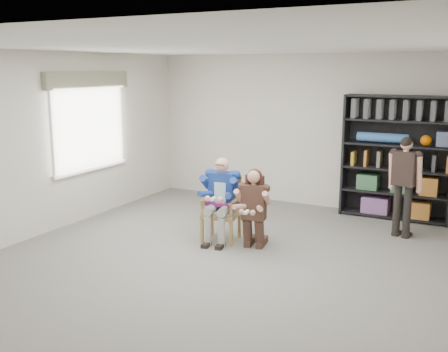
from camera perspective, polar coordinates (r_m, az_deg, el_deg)
The scene contains 8 objects.
room_shell at distance 6.68m, azimuth -0.84°, elevation 1.86°, with size 6.00×7.00×2.80m, color silver, non-canonical shape.
floor at distance 7.05m, azimuth -0.80°, elevation -9.42°, with size 6.00×7.00×0.01m, color slate.
window_left at distance 9.15m, azimuth -14.37°, elevation 5.60°, with size 0.16×2.00×1.75m, color silver, non-canonical shape.
armchair at distance 7.80m, azimuth -0.33°, elevation -3.60°, with size 0.56×0.54×0.97m, color olive, non-canonical shape.
seated_man at distance 7.76m, azimuth -0.33°, elevation -2.56°, with size 0.54×0.76×1.26m, color navy, non-canonical shape.
kneeling_woman at distance 7.42m, azimuth 3.22°, elevation -3.66°, with size 0.49×0.78×1.16m, color #3D271F, non-canonical shape.
bookshelf at distance 9.31m, azimuth 18.27°, elevation 1.87°, with size 1.80×0.38×2.10m, color black, non-canonical shape.
standing_man at distance 8.33m, azimuth 18.97°, elevation -1.19°, with size 0.48×0.27×1.55m, color black, non-canonical shape.
Camera 1 is at (3.10, -5.80, 2.53)m, focal length 42.00 mm.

